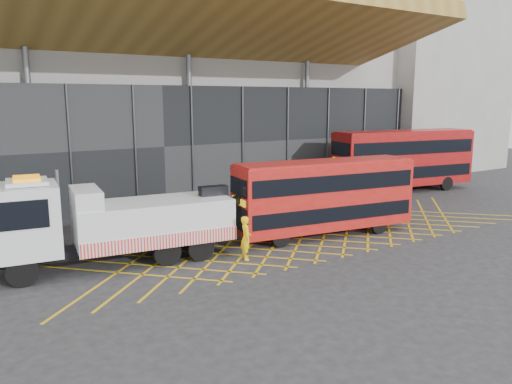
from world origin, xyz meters
TOP-DOWN VIEW (x-y plane):
  - ground_plane at (0.00, 0.00)m, footprint 120.00×120.00m
  - road_markings at (5.60, 0.00)m, footprint 27.96×7.16m
  - construction_building at (1.92, 18.40)m, footprint 55.00×23.97m
  - east_building at (32.00, 16.00)m, footprint 15.00×12.00m
  - recovery_truck at (-4.74, 1.15)m, footprint 11.99×3.98m
  - bus_towed at (6.24, -0.09)m, footprint 9.97×3.54m
  - bus_second at (19.78, 6.62)m, footprint 11.87×4.38m
  - worker at (0.67, -1.34)m, footprint 0.71×0.85m

SIDE VIEW (x-z plane):
  - ground_plane at x=0.00m, z-range 0.00..0.00m
  - road_markings at x=5.60m, z-range 0.00..0.01m
  - worker at x=0.67m, z-range 0.00..1.98m
  - recovery_truck at x=-4.74m, z-range -0.16..4.00m
  - bus_towed at x=6.24m, z-range 0.22..4.19m
  - bus_second at x=19.78m, z-range 0.26..4.99m
  - construction_building at x=1.92m, z-range -0.02..17.98m
  - east_building at x=32.00m, z-range 0.00..20.00m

